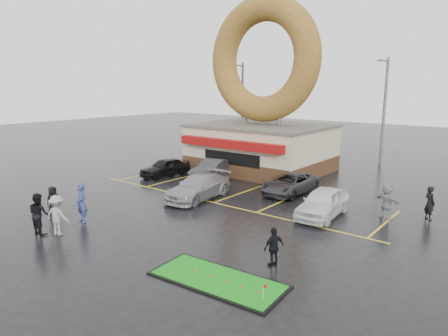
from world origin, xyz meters
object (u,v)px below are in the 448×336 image
Objects in this scene: car_silver at (198,187)px; person_cameraman at (274,247)px; car_grey at (290,184)px; streetlight_mid at (384,109)px; donut_shop at (262,115)px; car_dgrey at (213,169)px; car_white at (323,203)px; dumpster at (196,156)px; person_blue at (82,203)px; streetlight_left at (242,105)px; putting_green at (218,280)px; car_black at (165,167)px.

person_cameraman reaches higher than car_silver.
car_silver reaches higher than car_grey.
streetlight_mid is 1.80× the size of car_silver.
car_dgrey is at bearing -100.15° from donut_shop.
car_dgrey is 14.64m from person_cameraman.
car_grey is at bearing -7.21° from car_dgrey.
car_silver is at bearing -172.59° from car_white.
car_dgrey reaches higher than dumpster.
streetlight_mid is 4.58× the size of person_blue.
streetlight_left reaches higher than putting_green.
car_grey is at bearing 69.01° from person_blue.
donut_shop reaches higher than car_grey.
car_white is 12.32m from person_blue.
person_blue is (6.96, -23.20, -3.80)m from streetlight_left.
person_cameraman reaches higher than dumpster.
person_blue is 0.39× the size of putting_green.
car_grey is (12.45, -11.92, -4.14)m from streetlight_left.
car_grey is at bearing 107.71° from putting_green.
car_silver is (6.06, -2.97, 0.04)m from car_black.
car_white reaches higher than dumpster.
car_black is 2.63× the size of person_cameraman.
car_silver is (-5.30, -17.42, -4.06)m from streetlight_mid.
streetlight_mid is (14.00, 1.00, 0.00)m from streetlight_left.
dumpster is at bearing 112.47° from car_black.
dumpster is 21.75m from putting_green.
car_grey is at bearing -42.35° from donut_shop.
donut_shop is 8.69m from car_black.
streetlight_mid is 16.51m from car_white.
donut_shop is at bearing 1.05° from dumpster.
car_dgrey is at bearing -47.01° from dumpster.
putting_green is (9.28, -0.58, -0.94)m from person_blue.
streetlight_left is at bearing -120.83° from person_cameraman.
streetlight_left is at bearing 132.74° from car_white.
car_black is at bearing 142.77° from putting_green.
donut_shop is 16.62m from person_blue.
streetlight_left is 14.30m from car_black.
person_blue is at bearing -92.89° from car_dgrey.
putting_green is (3.79, -11.86, -0.60)m from car_grey.
car_silver is at bearing -100.54° from person_cameraman.
streetlight_left reaches higher than car_silver.
car_white is (13.41, -1.43, 0.06)m from car_black.
person_cameraman reaches higher than car_grey.
person_cameraman is at bearing -62.60° from car_grey.
person_blue is (4.32, -9.75, 0.30)m from car_black.
putting_green is at bearing -49.64° from car_silver.
car_dgrey is 0.97× the size of car_grey.
person_blue is at bearing -79.67° from dumpster.
streetlight_left reaches higher than person_blue.
donut_shop is 6.87× the size of person_blue.
donut_shop is 8.84× the size of person_cameraman.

